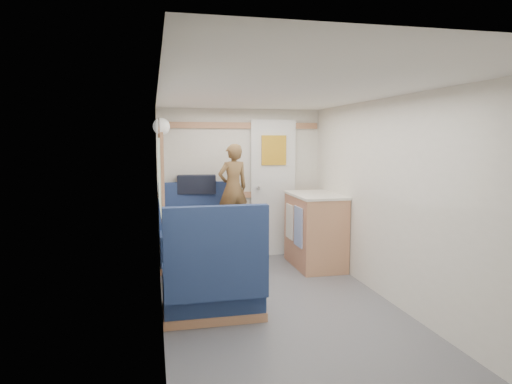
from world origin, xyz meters
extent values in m
plane|color=#515156|center=(0.00, 0.00, 0.00)|extent=(4.50, 4.50, 0.00)
plane|color=silver|center=(0.00, 0.00, 2.00)|extent=(4.50, 4.50, 0.00)
cube|color=silver|center=(0.00, 2.25, 1.00)|extent=(2.20, 0.02, 2.00)
cube|color=silver|center=(-1.10, 0.00, 1.00)|extent=(0.02, 4.50, 2.00)
cube|color=silver|center=(1.10, 0.00, 1.00)|extent=(0.02, 4.50, 2.00)
cube|color=#A7694B|center=(0.00, 2.23, 0.85)|extent=(2.15, 0.02, 0.08)
cube|color=#A7694B|center=(0.00, 2.23, 1.78)|extent=(2.15, 0.02, 0.08)
cube|color=gray|center=(-1.08, 1.00, 1.25)|extent=(0.04, 1.30, 0.72)
cube|color=white|center=(0.45, 2.22, 0.93)|extent=(0.62, 0.04, 1.86)
cube|color=gold|center=(0.45, 2.19, 1.45)|extent=(0.34, 0.03, 0.40)
cylinder|color=silver|center=(0.23, 2.17, 0.95)|extent=(0.04, 0.10, 0.04)
cube|color=white|center=(-0.65, 1.00, 0.70)|extent=(0.62, 0.92, 0.04)
cylinder|color=silver|center=(-0.65, 1.00, 0.35)|extent=(0.08, 0.08, 0.66)
cylinder|color=silver|center=(-0.65, 1.00, 0.01)|extent=(0.36, 0.36, 0.03)
cube|color=navy|center=(-0.65, 1.80, 0.23)|extent=(0.88, 0.50, 0.45)
cube|color=navy|center=(-0.65, 2.08, 0.65)|extent=(0.88, 0.10, 0.80)
cube|color=#A7694B|center=(-0.65, 1.80, 0.04)|extent=(0.90, 0.52, 0.08)
cube|color=navy|center=(-0.65, 0.20, 0.23)|extent=(0.88, 0.50, 0.45)
cube|color=navy|center=(-0.65, -0.08, 0.65)|extent=(0.88, 0.10, 0.80)
cube|color=#A7694B|center=(-0.65, 0.20, 0.04)|extent=(0.90, 0.52, 0.08)
cube|color=#A7694B|center=(-0.65, 2.12, 0.88)|extent=(0.90, 0.14, 0.04)
sphere|color=white|center=(-1.04, 1.85, 1.75)|extent=(0.20, 0.20, 0.20)
cube|color=#A7694B|center=(0.82, 1.55, 0.45)|extent=(0.54, 0.90, 0.90)
cube|color=silver|center=(0.82, 1.55, 0.91)|extent=(0.56, 0.92, 0.03)
cube|color=#5972B2|center=(0.54, 1.37, 0.55)|extent=(0.01, 0.30, 0.48)
cube|color=silver|center=(0.54, 1.73, 0.55)|extent=(0.01, 0.28, 0.44)
imported|color=brown|center=(-0.18, 1.79, 1.00)|extent=(0.46, 0.36, 1.09)
cube|color=black|center=(-0.60, 2.12, 1.02)|extent=(0.51, 0.28, 0.23)
cube|color=silver|center=(-0.57, 0.67, 0.73)|extent=(0.29, 0.35, 0.02)
sphere|color=orange|center=(-0.43, 0.91, 0.77)|extent=(0.07, 0.07, 0.07)
cube|color=#F0DE8B|center=(-0.68, 0.76, 0.75)|extent=(0.11, 0.09, 0.03)
cylinder|color=white|center=(-0.65, 0.83, 0.72)|extent=(0.06, 0.06, 0.01)
cylinder|color=white|center=(-0.65, 0.83, 0.78)|extent=(0.01, 0.01, 0.10)
sphere|color=#44070F|center=(-0.65, 0.83, 0.85)|extent=(0.08, 0.08, 0.08)
cylinder|color=white|center=(-0.88, 0.85, 0.77)|extent=(0.07, 0.07, 0.11)
cylinder|color=#8C5214|center=(-0.52, 0.96, 0.77)|extent=(0.06, 0.06, 0.09)
cylinder|color=black|center=(-0.58, 0.90, 0.77)|extent=(0.04, 0.04, 0.10)
cylinder|color=white|center=(-0.64, 1.00, 0.76)|extent=(0.03, 0.03, 0.08)
cube|color=olive|center=(-0.43, 1.32, 0.77)|extent=(0.14, 0.25, 0.10)
camera|label=1|loc=(-1.15, -3.78, 1.60)|focal=32.00mm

